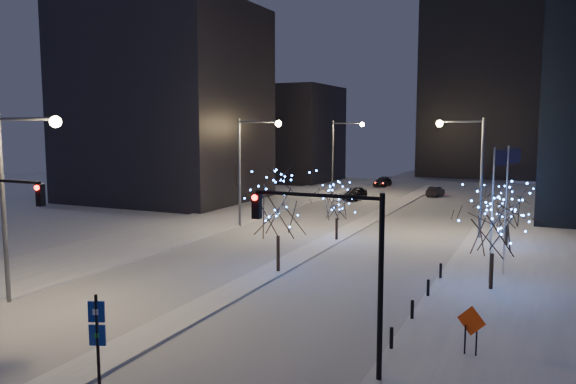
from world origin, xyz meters
The scene contains 24 objects.
ground centered at (0.00, 0.00, 0.00)m, with size 160.00×160.00×0.00m, color silver.
road centered at (0.00, 35.00, 0.01)m, with size 20.00×130.00×0.02m, color #AFB5BE.
median centered at (0.00, 30.00, 0.07)m, with size 2.00×80.00×0.15m, color silver.
east_sidewalk centered at (15.00, 20.00, 0.07)m, with size 10.00×90.00×0.15m, color silver.
west_sidewalk centered at (-14.00, 20.00, 0.07)m, with size 8.00×90.00×0.15m, color silver.
filler_west_near centered at (-28.00, 40.00, 12.00)m, with size 22.00×18.00×24.00m, color black.
filler_west_far centered at (-26.00, 70.00, 8.00)m, with size 18.00×16.00×16.00m, color black.
horizon_block centered at (6.00, 92.00, 21.00)m, with size 24.00×14.00×42.00m, color black.
street_lamp_w_near centered at (-8.94, 2.00, 6.50)m, with size 4.40×0.56×10.00m.
street_lamp_w_mid centered at (-8.94, 27.00, 6.50)m, with size 4.40×0.56×10.00m.
street_lamp_w_far centered at (-8.94, 52.00, 6.50)m, with size 4.40×0.56×10.00m.
street_lamp_east centered at (10.08, 30.00, 6.45)m, with size 3.90×0.56×10.00m.
traffic_signal_east centered at (8.94, 1.00, 4.76)m, with size 5.26×0.43×7.00m.
flagpoles centered at (13.37, 17.25, 4.80)m, with size 1.35×2.60×8.00m.
bollards centered at (10.20, 10.00, 0.60)m, with size 0.16×12.16×0.90m.
car_near centered at (-6.11, 49.76, 0.81)m, with size 1.92×4.77×1.62m, color black.
car_mid centered at (2.60, 57.52, 0.65)m, with size 1.38×3.97×1.31m, color black.
car_far centered at (-7.10, 66.78, 0.69)m, with size 1.93×4.75×1.38m, color black.
holiday_tree_median_near centered at (0.50, 13.34, 4.40)m, with size 6.22×6.22×6.63m.
holiday_tree_median_far centered at (0.50, 24.35, 3.20)m, with size 4.45×4.45×4.64m.
holiday_tree_plaza_near centered at (13.19, 14.84, 3.95)m, with size 6.15×6.15×5.93m.
holiday_tree_plaza_far centered at (13.23, 27.89, 2.99)m, with size 4.91×4.91×4.51m.
wayfinding_sign centered at (1.32, -3.40, 2.08)m, with size 0.59×0.28×3.39m.
construction_sign centered at (13.27, 4.68, 1.38)m, with size 1.17×0.49×2.04m.
Camera 1 is at (15.62, -18.17, 9.36)m, focal length 35.00 mm.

